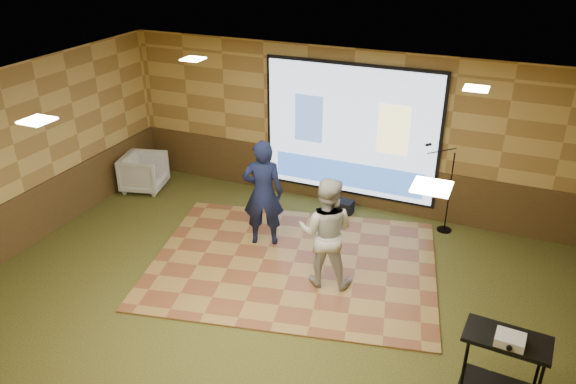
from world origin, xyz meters
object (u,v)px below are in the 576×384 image
at_px(player_left, 263,193).
at_px(projector, 510,340).
at_px(banquet_chair, 144,172).
at_px(mic_stand, 444,205).
at_px(projector_screen, 350,133).
at_px(av_table, 504,358).
at_px(duffel_bag, 342,207).
at_px(player_right, 326,232).
at_px(dance_floor, 293,263).

relative_size(player_left, projector, 6.08).
bearing_deg(banquet_chair, mic_stand, -97.43).
distance_m(player_left, mic_stand, 3.21).
xyz_separation_m(projector_screen, av_table, (3.09, -4.08, -0.81)).
distance_m(banquet_chair, duffel_bag, 4.07).
height_order(player_left, duffel_bag, player_left).
xyz_separation_m(av_table, duffel_bag, (-3.07, 3.70, -0.54)).
relative_size(mic_stand, banquet_chair, 1.96).
bearing_deg(projector_screen, duffel_bag, -86.60).
bearing_deg(projector, banquet_chair, 159.26).
distance_m(player_right, mic_stand, 2.75).
xyz_separation_m(player_left, mic_stand, (2.71, 1.66, -0.46)).
bearing_deg(player_left, mic_stand, -169.36).
relative_size(player_right, banquet_chair, 2.10).
distance_m(projector, duffel_bag, 4.97).
height_order(av_table, mic_stand, mic_stand).
distance_m(player_right, projector, 3.04).
height_order(projector_screen, banquet_chair, projector_screen).
relative_size(banquet_chair, duffel_bag, 1.98).
bearing_deg(mic_stand, player_left, -172.38).
xyz_separation_m(projector_screen, dance_floor, (-0.14, -2.33, -1.46)).
distance_m(player_left, projector, 4.55).
distance_m(av_table, duffel_bag, 4.84).
bearing_deg(player_left, projector_screen, -134.54).
bearing_deg(projector_screen, av_table, -52.88).
distance_m(projector, banquet_chair, 7.83).
bearing_deg(av_table, projector_screen, 127.12).
distance_m(player_left, banquet_chair, 3.35).
height_order(projector, duffel_bag, projector).
bearing_deg(player_right, projector_screen, -89.40).
bearing_deg(av_table, mic_stand, 107.89).
bearing_deg(player_right, player_left, -37.34).
bearing_deg(player_right, banquet_chair, -30.38).
relative_size(av_table, projector, 3.16).
distance_m(dance_floor, player_left, 1.24).
xyz_separation_m(mic_stand, banquet_chair, (-5.86, -0.68, -0.12)).
distance_m(player_left, duffel_bag, 1.97).
xyz_separation_m(player_right, duffel_bag, (-0.47, 2.25, -0.76)).
xyz_separation_m(projector_screen, duffel_bag, (0.02, -0.38, -1.35)).
bearing_deg(player_right, mic_stand, -130.17).
bearing_deg(projector_screen, dance_floor, -93.51).
distance_m(projector_screen, player_left, 2.18).
relative_size(player_right, av_table, 1.80).
bearing_deg(dance_floor, banquet_chair, 160.41).
bearing_deg(banquet_chair, player_right, -124.48).
bearing_deg(duffel_bag, projector_screen, 93.40).
bearing_deg(mic_stand, av_table, -95.88).
distance_m(projector_screen, player_right, 2.74).
bearing_deg(projector, player_right, 153.06).
bearing_deg(player_left, av_table, 130.70).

